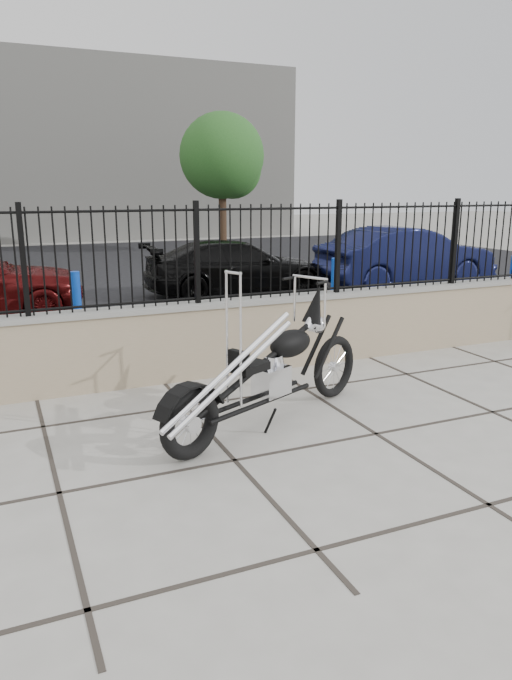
{
  "coord_description": "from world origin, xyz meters",
  "views": [
    {
      "loc": [
        -3.3,
        -4.63,
        2.36
      ],
      "look_at": [
        -0.89,
        0.94,
        0.83
      ],
      "focal_mm": 32.0,
      "sensor_mm": 36.0,
      "label": 1
    }
  ],
  "objects": [
    {
      "name": "retaining_wall",
      "position": [
        0.0,
        2.5,
        0.48
      ],
      "size": [
        14.0,
        0.36,
        0.96
      ],
      "primitive_type": "cube",
      "color": "gray",
      "rests_on": "ground_plane"
    },
    {
      "name": "ground_plane",
      "position": [
        0.0,
        0.0,
        0.0
      ],
      "size": [
        90.0,
        90.0,
        0.0
      ],
      "primitive_type": "plane",
      "color": "#99968E",
      "rests_on": "ground"
    },
    {
      "name": "background_building",
      "position": [
        0.0,
        26.5,
        4.0
      ],
      "size": [
        22.0,
        6.0,
        8.0
      ],
      "primitive_type": "cube",
      "color": "beige",
      "rests_on": "ground_plane"
    },
    {
      "name": "bollard_b",
      "position": [
        2.58,
        5.21,
        0.54
      ],
      "size": [
        0.13,
        0.13,
        1.08
      ],
      "primitive_type": "cylinder",
      "rotation": [
        0.0,
        0.0,
        0.01
      ],
      "color": "#0B49A5",
      "rests_on": "ground_plane"
    },
    {
      "name": "car_black",
      "position": [
        1.73,
        8.04,
        0.61
      ],
      "size": [
        4.29,
        1.94,
        1.22
      ],
      "primitive_type": "imported",
      "rotation": [
        0.0,
        0.0,
        1.51
      ],
      "color": "black",
      "rests_on": "parking_lot"
    },
    {
      "name": "tree_right",
      "position": [
        4.63,
        16.76,
        3.61
      ],
      "size": [
        3.05,
        3.05,
        5.16
      ],
      "rotation": [
        0.0,
        0.0,
        0.16
      ],
      "color": "#382619",
      "rests_on": "ground_plane"
    },
    {
      "name": "car_blue",
      "position": [
        5.88,
        7.41,
        0.72
      ],
      "size": [
        4.42,
        1.6,
        1.45
      ],
      "primitive_type": "imported",
      "rotation": [
        0.0,
        0.0,
        1.58
      ],
      "color": "#10143B",
      "rests_on": "parking_lot"
    },
    {
      "name": "iron_fence",
      "position": [
        0.0,
        2.5,
        1.56
      ],
      "size": [
        14.0,
        0.08,
        1.2
      ],
      "primitive_type": "cube",
      "color": "black",
      "rests_on": "retaining_wall"
    },
    {
      "name": "bollard_a",
      "position": [
        -2.2,
        4.72,
        0.57
      ],
      "size": [
        0.15,
        0.15,
        1.14
      ],
      "primitive_type": "cylinder",
      "rotation": [
        0.0,
        0.0,
        0.14
      ],
      "color": "#0D1ECD",
      "rests_on": "ground_plane"
    },
    {
      "name": "parking_lot",
      "position": [
        0.0,
        12.5,
        0.0
      ],
      "size": [
        30.0,
        30.0,
        0.0
      ],
      "primitive_type": "plane",
      "color": "black",
      "rests_on": "ground"
    },
    {
      "name": "chopper_motorcycle",
      "position": [
        -0.89,
        0.64,
        0.83
      ],
      "size": [
        2.72,
        1.6,
        1.66
      ],
      "primitive_type": null,
      "rotation": [
        0.0,
        0.0,
        0.43
      ],
      "color": "black",
      "rests_on": "ground_plane"
    },
    {
      "name": "bollard_c",
      "position": [
        6.33,
        4.5,
        0.52
      ],
      "size": [
        0.13,
        0.13,
        1.03
      ],
      "primitive_type": "cylinder",
      "rotation": [
        0.0,
        0.0,
        0.02
      ],
      "color": "blue",
      "rests_on": "ground_plane"
    }
  ]
}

